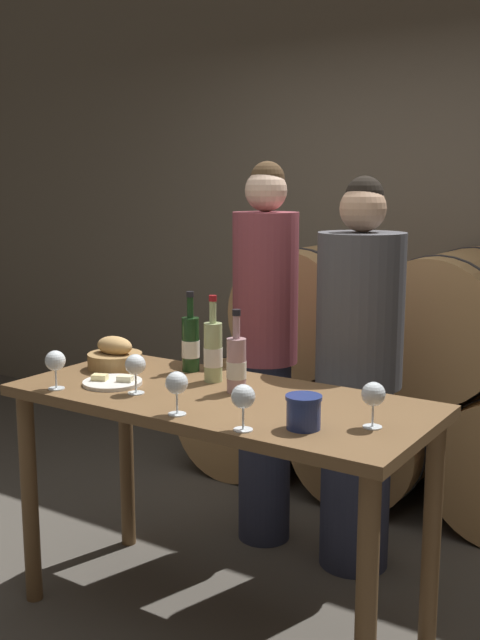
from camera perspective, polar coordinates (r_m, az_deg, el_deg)
ground_plane at (r=3.04m, az=-1.51°, el=-21.88°), size 10.00×10.00×0.00m
stone_wall_back at (r=4.45m, az=14.06°, el=9.71°), size 10.00×0.12×3.20m
barrel_stack at (r=4.06m, az=10.86°, el=-4.64°), size 2.16×0.86×1.31m
tasting_table at (r=2.72m, az=-1.58°, el=-8.34°), size 1.53×0.68×0.88m
person_left at (r=3.34m, az=1.93°, el=-2.29°), size 0.29×0.29×1.72m
person_right at (r=3.15m, az=9.00°, el=-4.25°), size 0.36×0.36×1.65m
wine_bottle_red at (r=3.00m, az=-3.78°, el=-1.79°), size 0.07×0.07×0.32m
wine_bottle_white at (r=2.83m, az=-2.06°, el=-2.40°), size 0.07×0.07×0.33m
wine_bottle_rose at (r=2.69m, az=-0.27°, el=-3.38°), size 0.07×0.07×0.30m
blue_crock at (r=2.31m, az=4.87°, el=-6.87°), size 0.11×0.11×0.10m
bread_basket at (r=3.08m, az=-9.51°, el=-2.77°), size 0.22×0.22×0.13m
cheese_plate at (r=2.85m, az=-9.69°, el=-4.68°), size 0.22×0.22×0.04m
wine_glass_far_left at (r=2.81m, az=-13.90°, el=-3.10°), size 0.07×0.07×0.14m
wine_glass_left at (r=2.69m, az=-7.98°, el=-3.46°), size 0.07×0.07×0.14m
wine_glass_center at (r=2.43m, az=-4.85°, el=-4.88°), size 0.07×0.07×0.14m
wine_glass_right at (r=2.27m, az=0.24°, el=-5.94°), size 0.07×0.07×0.14m
wine_glass_far_right at (r=2.33m, az=10.13°, el=-5.67°), size 0.07×0.07×0.14m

